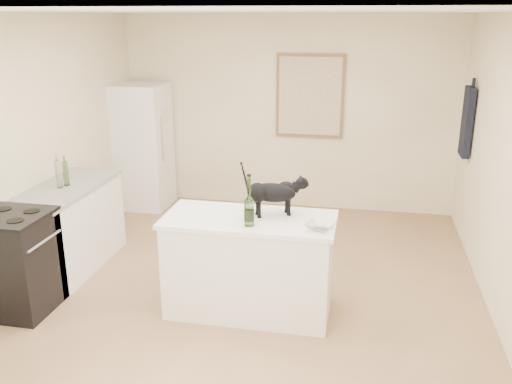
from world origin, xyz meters
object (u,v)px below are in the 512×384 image
(stove, at_px, (16,264))
(wine_bottle, at_px, (249,203))
(fridge, at_px, (143,146))
(glass_bowl, at_px, (320,227))
(black_cat, at_px, (272,195))

(stove, height_order, wine_bottle, wine_bottle)
(fridge, height_order, glass_bowl, fridge)
(stove, height_order, fridge, fridge)
(wine_bottle, relative_size, glass_bowl, 1.68)
(wine_bottle, xyz_separation_m, glass_bowl, (0.59, 0.02, -0.17))
(stove, bearing_deg, glass_bowl, 5.01)
(wine_bottle, bearing_deg, glass_bowl, 2.07)
(stove, xyz_separation_m, wine_bottle, (2.09, 0.21, 0.65))
(fridge, relative_size, black_cat, 3.20)
(wine_bottle, bearing_deg, fridge, 127.36)
(fridge, bearing_deg, stove, -90.00)
(wine_bottle, height_order, glass_bowl, wine_bottle)
(fridge, height_order, wine_bottle, fridge)
(fridge, bearing_deg, glass_bowl, -45.40)
(stove, relative_size, black_cat, 1.69)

